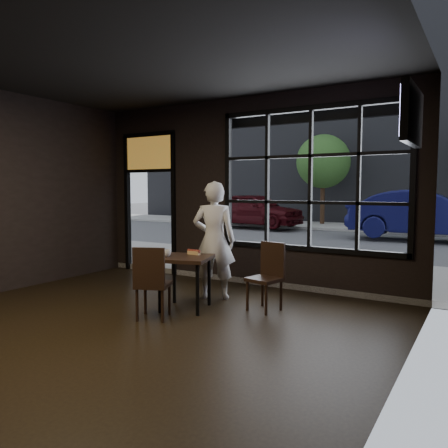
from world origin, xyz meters
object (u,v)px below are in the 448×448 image
Objects in this scene: cafe_table at (185,283)px; navy_car at (425,214)px; man at (214,240)px; chair_near at (153,282)px.

navy_car reaches higher than cafe_table.
cafe_table is 0.16× the size of navy_car.
man is 0.39× the size of navy_car.
chair_near is 0.20× the size of navy_car.
chair_near is 1.33m from man.
chair_near is at bearing 166.52° from navy_car.
cafe_table is at bearing 64.08° from man.
chair_near reaches higher than cafe_table.
navy_car is (1.80, 9.33, -0.03)m from man.
man is at bearing -118.33° from chair_near.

